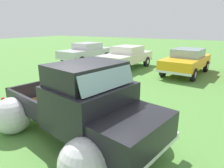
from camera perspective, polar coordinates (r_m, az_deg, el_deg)
ground_plane at (r=5.31m, az=-10.75°, el=-14.14°), size 80.00×80.00×0.00m
vintage_pickup_truck at (r=4.69m, az=-8.28°, el=-7.87°), size 4.89×3.42×1.96m
show_car_0 at (r=15.58m, az=-7.42°, el=9.22°), size 2.25×4.53×1.43m
show_car_1 at (r=13.02m, az=4.16°, el=7.93°), size 2.13×4.37×1.43m
show_car_2 at (r=12.18m, az=20.62°, el=6.35°), size 2.22×4.45×1.43m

